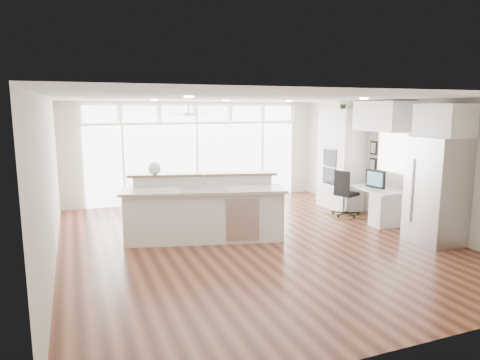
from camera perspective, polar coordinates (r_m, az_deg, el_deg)
name	(u,v)px	position (r m, az deg, el deg)	size (l,w,h in m)	color
floor	(254,242)	(8.30, 1.83, -8.20)	(7.00, 8.00, 0.02)	#462115
ceiling	(254,98)	(7.90, 1.94, 10.85)	(7.00, 8.00, 0.02)	white
wall_back	(196,152)	(11.74, -5.89, 3.78)	(7.00, 0.04, 2.70)	beige
wall_front	(411,226)	(4.67, 21.84, -5.66)	(7.00, 0.04, 2.70)	beige
wall_left	(50,184)	(7.36, -24.02, -0.43)	(0.04, 8.00, 2.70)	beige
wall_right	(402,163)	(9.90, 20.83, 2.14)	(0.04, 8.00, 2.70)	beige
glass_wall	(197,163)	(11.72, -5.79, 2.30)	(5.80, 0.06, 2.08)	white
transom_row	(196,113)	(11.62, -5.90, 8.81)	(5.90, 0.06, 0.40)	white
desk_window	(392,152)	(10.08, 19.59, 3.48)	(0.04, 0.85, 0.85)	white
ceiling_fan	(189,110)	(10.39, -6.88, 9.27)	(1.16, 1.16, 0.32)	white
recessed_lights	(250,99)	(8.09, 1.36, 10.68)	(3.40, 3.00, 0.02)	white
oven_cabinet	(341,159)	(11.11, 13.30, 2.73)	(0.64, 1.20, 2.50)	white
desk_nook	(377,205)	(10.05, 17.79, -3.21)	(0.72, 1.30, 0.76)	white
upper_cabinets	(383,116)	(9.84, 18.56, 8.07)	(0.64, 1.30, 0.64)	white
refrigerator	(437,191)	(8.73, 24.73, -1.36)	(0.76, 0.90, 2.00)	#BBBCC0
fridge_cabinet	(445,121)	(8.64, 25.61, 7.17)	(0.64, 0.90, 0.60)	white
framed_photos	(373,156)	(10.56, 17.35, 3.03)	(0.06, 0.22, 0.80)	black
kitchen_island	(204,208)	(8.26, -4.78, -3.81)	(3.10, 1.17, 1.23)	white
rug	(348,216)	(10.46, 14.19, -4.65)	(0.88, 0.63, 0.01)	#3D2713
office_chair	(347,193)	(10.35, 14.02, -1.75)	(0.56, 0.52, 1.09)	black
fishbowl	(155,168)	(8.55, -11.32, 1.55)	(0.25, 0.25, 0.25)	white
monitor	(375,179)	(9.88, 17.61, 0.14)	(0.09, 0.53, 0.44)	black
keyboard	(369,189)	(9.81, 16.78, -1.14)	(0.12, 0.33, 0.02)	silver
potted_plant	(343,105)	(11.03, 13.58, 9.75)	(0.25, 0.28, 0.21)	#2F5223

